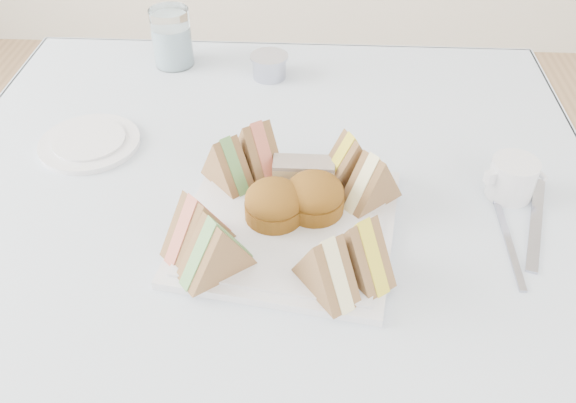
{
  "coord_description": "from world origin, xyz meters",
  "views": [
    {
      "loc": [
        0.07,
        -0.67,
        1.33
      ],
      "look_at": [
        0.04,
        -0.06,
        0.8
      ],
      "focal_mm": 38.0,
      "sensor_mm": 36.0,
      "label": 1
    }
  ],
  "objects_px": {
    "table": "(269,354)",
    "creamer_jug": "(512,178)",
    "serving_plate": "(288,225)",
    "water_glass": "(172,38)"
  },
  "relations": [
    {
      "from": "table",
      "to": "creamer_jug",
      "type": "height_order",
      "value": "creamer_jug"
    },
    {
      "from": "table",
      "to": "creamer_jug",
      "type": "relative_size",
      "value": 13.26
    },
    {
      "from": "serving_plate",
      "to": "creamer_jug",
      "type": "xyz_separation_m",
      "value": [
        0.32,
        0.09,
        0.02
      ]
    },
    {
      "from": "serving_plate",
      "to": "creamer_jug",
      "type": "bearing_deg",
      "value": 24.81
    },
    {
      "from": "table",
      "to": "creamer_jug",
      "type": "distance_m",
      "value": 0.54
    },
    {
      "from": "water_glass",
      "to": "creamer_jug",
      "type": "xyz_separation_m",
      "value": [
        0.57,
        -0.37,
        -0.03
      ]
    },
    {
      "from": "table",
      "to": "creamer_jug",
      "type": "bearing_deg",
      "value": 5.77
    },
    {
      "from": "table",
      "to": "water_glass",
      "type": "bearing_deg",
      "value": 117.35
    },
    {
      "from": "serving_plate",
      "to": "creamer_jug",
      "type": "relative_size",
      "value": 4.24
    },
    {
      "from": "table",
      "to": "water_glass",
      "type": "height_order",
      "value": "water_glass"
    }
  ]
}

